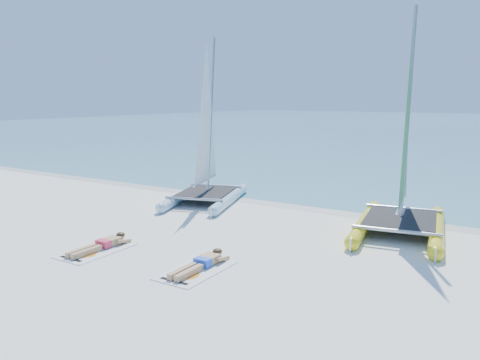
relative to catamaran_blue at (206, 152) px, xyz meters
The scene contains 8 objects.
ground 6.08m from the catamaran_blue, 47.47° to the right, with size 140.00×140.00×0.00m, color white.
wet_sand_strip 4.49m from the catamaran_blue, 17.38° to the left, with size 140.00×1.40×0.01m, color beige.
catamaran_blue is the anchor object (origin of this frame).
catamaran_yellow 6.85m from the catamaran_blue, ahead, with size 2.97×5.23×6.51m.
towel_a 6.32m from the catamaran_blue, 80.73° to the right, with size 1.00×1.85×0.02m, color white.
sunbather_a 6.10m from the catamaran_blue, 80.43° to the right, with size 0.37×1.73×0.26m.
towel_b 7.16m from the catamaran_blue, 56.02° to the right, with size 1.00×1.85×0.02m, color white.
sunbather_b 6.98m from the catamaran_blue, 55.11° to the right, with size 0.37×1.73×0.26m.
Camera 1 is at (5.86, -9.18, 3.70)m, focal length 35.00 mm.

